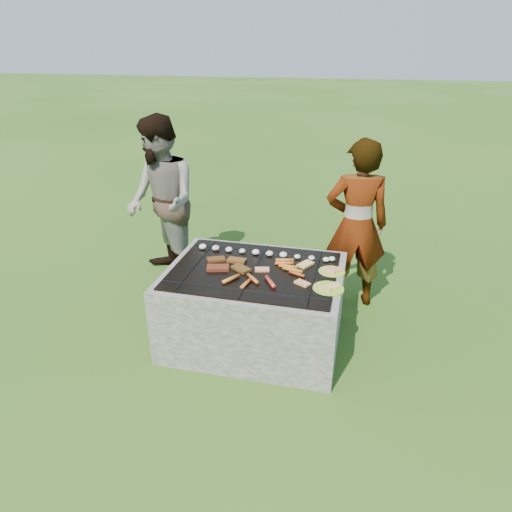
{
  "coord_description": "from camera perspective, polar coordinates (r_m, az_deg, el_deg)",
  "views": [
    {
      "loc": [
        0.72,
        -2.93,
        2.13
      ],
      "look_at": [
        0.0,
        0.05,
        0.7
      ],
      "focal_mm": 32.0,
      "sensor_mm": 36.0,
      "label": 1
    }
  ],
  "objects": [
    {
      "name": "bread_on_grate",
      "position": [
        3.36,
        4.63,
        -1.83
      ],
      "size": [
        0.44,
        0.43,
        0.02
      ],
      "color": "#E6A775",
      "rests_on": "fire_pit"
    },
    {
      "name": "sausages",
      "position": [
        3.3,
        1.89,
        -2.14
      ],
      "size": [
        0.55,
        0.53,
        0.03
      ],
      "color": "orange",
      "rests_on": "fire_pit"
    },
    {
      "name": "fire_pit",
      "position": [
        3.54,
        -0.19,
        -6.47
      ],
      "size": [
        1.3,
        1.0,
        0.62
      ],
      "color": "#AAA397",
      "rests_on": "ground"
    },
    {
      "name": "lawn",
      "position": [
        3.7,
        -0.19,
        -10.2
      ],
      "size": [
        60.0,
        60.0,
        0.0
      ],
      "primitive_type": "plane",
      "color": "#284C13",
      "rests_on": "ground"
    },
    {
      "name": "cook",
      "position": [
        3.96,
        12.44,
        3.75
      ],
      "size": [
        0.6,
        0.45,
        1.47
      ],
      "primitive_type": "imported",
      "rotation": [
        0.0,
        0.0,
        3.34
      ],
      "color": "gray",
      "rests_on": "ground"
    },
    {
      "name": "plate_far",
      "position": [
        3.4,
        9.45,
        -1.94
      ],
      "size": [
        0.23,
        0.23,
        0.03
      ],
      "color": "#C8FC3C",
      "rests_on": "fire_pit"
    },
    {
      "name": "pork_slabs",
      "position": [
        3.44,
        -3.63,
        -1.08
      ],
      "size": [
        0.39,
        0.27,
        0.02
      ],
      "color": "brown",
      "rests_on": "fire_pit"
    },
    {
      "name": "mushrooms",
      "position": [
        3.61,
        0.62,
        0.44
      ],
      "size": [
        1.1,
        0.08,
        0.04
      ],
      "color": "white",
      "rests_on": "fire_pit"
    },
    {
      "name": "bystander",
      "position": [
        4.37,
        -11.72,
        6.6
      ],
      "size": [
        0.96,
        0.97,
        1.58
      ],
      "primitive_type": "imported",
      "rotation": [
        0.0,
        0.0,
        -0.82
      ],
      "color": "gray",
      "rests_on": "ground"
    },
    {
      "name": "plate_near",
      "position": [
        3.17,
        9.04,
        -4.03
      ],
      "size": [
        0.23,
        0.23,
        0.03
      ],
      "color": "#C1D031",
      "rests_on": "fire_pit"
    }
  ]
}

